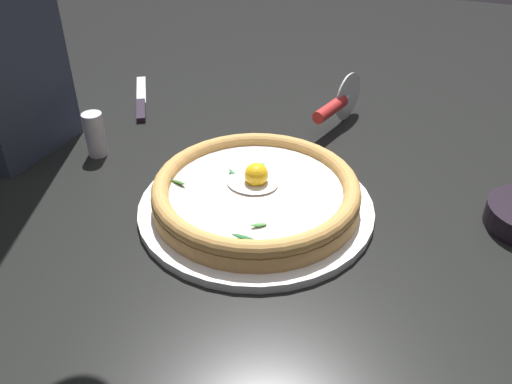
{
  "coord_description": "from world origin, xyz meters",
  "views": [
    {
      "loc": [
        0.2,
        -0.61,
        0.46
      ],
      "look_at": [
        -0.02,
        -0.03,
        0.03
      ],
      "focal_mm": 38.2,
      "sensor_mm": 36.0,
      "label": 1
    }
  ],
  "objects_px": {
    "pizza_cutter": "(337,104)",
    "pepper_shaker": "(95,134)",
    "pizza": "(256,192)",
    "table_knife": "(141,104)"
  },
  "relations": [
    {
      "from": "pizza_cutter",
      "to": "table_knife",
      "type": "bearing_deg",
      "value": -172.89
    },
    {
      "from": "pizza",
      "to": "table_knife",
      "type": "height_order",
      "value": "pizza"
    },
    {
      "from": "pizza_cutter",
      "to": "table_knife",
      "type": "relative_size",
      "value": 0.76
    },
    {
      "from": "pizza_cutter",
      "to": "pepper_shaker",
      "type": "height_order",
      "value": "pizza_cutter"
    },
    {
      "from": "pizza",
      "to": "pepper_shaker",
      "type": "relative_size",
      "value": 3.91
    },
    {
      "from": "pizza",
      "to": "pizza_cutter",
      "type": "relative_size",
      "value": 1.94
    },
    {
      "from": "table_knife",
      "to": "pepper_shaker",
      "type": "bearing_deg",
      "value": -81.01
    },
    {
      "from": "pizza",
      "to": "pepper_shaker",
      "type": "distance_m",
      "value": 0.3
    },
    {
      "from": "pizza",
      "to": "pizza_cutter",
      "type": "distance_m",
      "value": 0.29
    },
    {
      "from": "pizza",
      "to": "pepper_shaker",
      "type": "height_order",
      "value": "pepper_shaker"
    }
  ]
}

